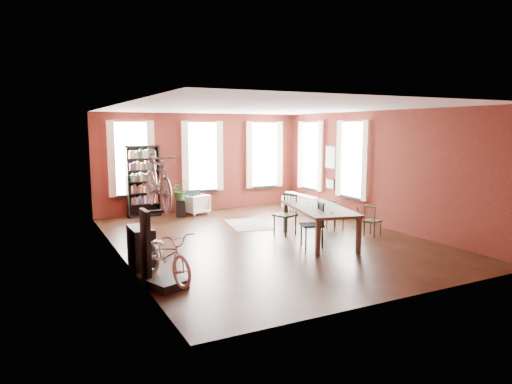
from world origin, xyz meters
TOP-DOWN VIEW (x-y plane):
  - room at (0.25, 0.62)m, footprint 9.00×9.04m
  - dining_table at (1.00, -0.82)m, footprint 1.68×2.69m
  - dining_chair_a at (0.58, -1.14)m, footprint 0.60×0.60m
  - dining_chair_b at (0.64, 0.17)m, footprint 0.61×0.61m
  - dining_chair_c at (2.58, -0.93)m, footprint 0.45×0.45m
  - dining_chair_d at (2.15, 0.08)m, footprint 0.41×0.41m
  - bookshelf at (-2.00, 4.30)m, footprint 1.00×0.32m
  - white_armchair at (-0.44, 3.93)m, footprint 0.83×0.80m
  - cream_sofa at (2.95, 2.60)m, footprint 0.61×2.08m
  - striped_rug at (0.33, 1.69)m, footprint 1.34×1.84m
  - bike_trainer at (-3.18, -2.34)m, footprint 0.70×0.70m
  - bike_wall_rack at (-3.40, -1.80)m, footprint 0.16×0.60m
  - console_table at (-3.28, -0.90)m, footprint 0.40×0.80m
  - plant_stand at (-1.02, 3.66)m, footprint 0.35×0.35m
  - plant_by_sofa at (2.86, 3.92)m, footprint 0.47×0.63m
  - plant_small at (3.37, 0.62)m, footprint 0.50×0.53m
  - bicycle_floor at (-3.18, -2.33)m, footprint 0.74×0.97m
  - bicycle_hung at (-3.15, -1.80)m, footprint 0.47×1.00m
  - plant_on_stand at (-1.04, 3.63)m, footprint 0.74×0.77m

SIDE VIEW (x-z plane):
  - striped_rug at x=0.33m, z-range 0.00..0.01m
  - bike_trainer at x=-3.18m, z-range 0.00..0.16m
  - plant_small at x=3.37m, z-range 0.00..0.17m
  - plant_by_sofa at x=2.86m, z-range 0.00..0.25m
  - plant_stand at x=-1.02m, z-range 0.00..0.54m
  - white_armchair at x=-0.44m, z-range 0.00..0.70m
  - dining_chair_c at x=2.58m, z-range 0.00..0.78m
  - console_table at x=-3.28m, z-range 0.00..0.80m
  - cream_sofa at x=2.95m, z-range 0.00..0.81m
  - dining_chair_d at x=2.15m, z-range 0.00..0.82m
  - dining_table at x=1.00m, z-range 0.00..0.85m
  - dining_chair_b at x=0.64m, z-range 0.00..1.04m
  - dining_chair_a at x=0.58m, z-range 0.00..1.04m
  - bike_wall_rack at x=-3.40m, z-range 0.00..1.30m
  - plant_on_stand at x=-1.04m, z-range 0.54..1.02m
  - bicycle_floor at x=-3.18m, z-range 0.16..1.82m
  - bookshelf at x=-2.00m, z-range 0.00..2.20m
  - bicycle_hung at x=-3.15m, z-range 1.30..2.96m
  - room at x=0.25m, z-range 0.53..3.75m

